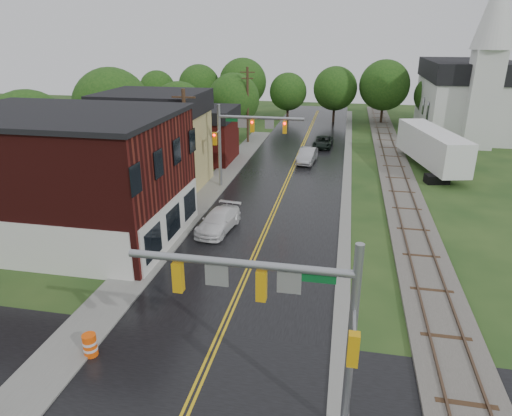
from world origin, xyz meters
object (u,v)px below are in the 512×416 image
(tree_left_a, at_px, (31,135))
(semi_trailer, at_px, (432,146))
(traffic_signal_far, at_px, (244,132))
(utility_pole_b, at_px, (186,147))
(traffic_signal_near, at_px, (285,303))
(construction_barrel, at_px, (90,345))
(utility_pole_c, at_px, (248,104))
(tree_left_e, at_px, (235,101))
(brick_building, at_px, (66,177))
(tree_left_c, at_px, (180,109))
(pickup_white, at_px, (218,221))
(sedan_silver, at_px, (307,156))
(suv_dark, at_px, (323,142))
(tree_left_b, at_px, (113,109))
(church, at_px, (468,90))

(tree_left_a, relative_size, semi_trailer, 0.68)
(traffic_signal_far, relative_size, utility_pole_b, 0.82)
(traffic_signal_near, xyz_separation_m, construction_barrel, (-8.47, 2.00, -4.45))
(utility_pole_c, relative_size, tree_left_e, 1.10)
(brick_building, xyz_separation_m, tree_left_a, (-7.36, 6.90, 0.96))
(tree_left_c, distance_m, tree_left_e, 7.82)
(pickup_white, relative_size, construction_barrel, 4.62)
(sedan_silver, bearing_deg, suv_dark, 85.49)
(suv_dark, bearing_deg, traffic_signal_near, -85.16)
(tree_left_e, bearing_deg, tree_left_b, -122.74)
(tree_left_e, xyz_separation_m, construction_barrel, (3.85, -41.90, -4.30))
(tree_left_b, bearing_deg, tree_left_c, 63.44)
(tree_left_a, height_order, sedan_silver, tree_left_a)
(sedan_silver, relative_size, semi_trailer, 0.36)
(brick_building, xyz_separation_m, traffic_signal_near, (15.96, -13.00, 0.82))
(suv_dark, bearing_deg, traffic_signal_far, -106.34)
(traffic_signal_far, height_order, sedan_silver, traffic_signal_far)
(tree_left_b, relative_size, semi_trailer, 0.76)
(tree_left_a, bearing_deg, traffic_signal_near, -40.47)
(construction_barrel, bearing_deg, semi_trailer, 60.33)
(pickup_white, bearing_deg, tree_left_b, 143.22)
(church, distance_m, pickup_white, 43.20)
(utility_pole_c, xyz_separation_m, semi_trailer, (20.17, -7.75, -2.40))
(tree_left_b, height_order, tree_left_e, tree_left_b)
(traffic_signal_far, distance_m, semi_trailer, 19.40)
(construction_barrel, bearing_deg, tree_left_a, 129.68)
(tree_left_e, distance_m, construction_barrel, 42.29)
(traffic_signal_far, height_order, tree_left_a, tree_left_a)
(utility_pole_b, distance_m, sedan_silver, 16.84)
(utility_pole_b, bearing_deg, sedan_silver, 60.73)
(tree_left_e, relative_size, construction_barrel, 7.88)
(brick_building, distance_m, construction_barrel, 13.79)
(traffic_signal_near, bearing_deg, utility_pole_c, 103.74)
(utility_pole_b, height_order, suv_dark, utility_pole_b)
(traffic_signal_far, xyz_separation_m, tree_left_b, (-14.38, 4.90, 0.74))
(tree_left_b, relative_size, sedan_silver, 2.12)
(tree_left_b, bearing_deg, tree_left_a, -101.31)
(utility_pole_c, relative_size, tree_left_a, 1.04)
(tree_left_a, relative_size, sedan_silver, 1.89)
(tree_left_b, bearing_deg, semi_trailer, 7.93)
(traffic_signal_near, relative_size, suv_dark, 1.63)
(church, height_order, tree_left_a, church)
(utility_pole_c, relative_size, sedan_silver, 1.97)
(tree_left_a, bearing_deg, tree_left_b, 78.69)
(brick_building, distance_m, church, 50.58)
(construction_barrel, bearing_deg, tree_left_b, 114.73)
(utility_pole_c, bearing_deg, suv_dark, -3.49)
(suv_dark, bearing_deg, church, 33.78)
(utility_pole_b, bearing_deg, tree_left_c, 111.49)
(brick_building, distance_m, tree_left_c, 24.94)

